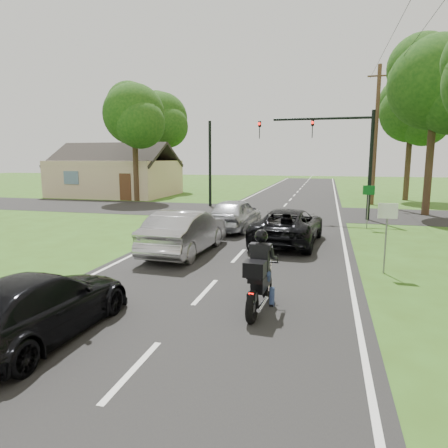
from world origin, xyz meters
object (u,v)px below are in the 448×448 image
at_px(dark_car_behind, 38,306).
at_px(sign_green, 368,196).
at_px(silver_sedan, 185,232).
at_px(traffic_signal, 336,145).
at_px(motorcycle_rider, 260,279).
at_px(dark_suv, 288,226).
at_px(silver_suv, 235,214).
at_px(sign_white, 387,221).
at_px(utility_pole_far, 376,135).

height_order(dark_car_behind, sign_green, sign_green).
relative_size(silver_sedan, traffic_signal, 0.75).
height_order(motorcycle_rider, dark_car_behind, motorcycle_rider).
height_order(dark_suv, silver_sedan, silver_sedan).
bearing_deg(silver_suv, dark_suv, 143.11).
bearing_deg(motorcycle_rider, sign_white, 54.55).
bearing_deg(silver_suv, sign_white, 139.35).
distance_m(dark_car_behind, utility_pole_far, 27.10).
distance_m(silver_sedan, dark_car_behind, 7.30).
bearing_deg(sign_green, dark_car_behind, -116.72).
height_order(motorcycle_rider, silver_sedan, motorcycle_rider).
xyz_separation_m(dark_car_behind, sign_green, (7.21, 14.32, 0.95)).
height_order(traffic_signal, sign_white, traffic_signal).
height_order(dark_suv, dark_car_behind, dark_suv).
bearing_deg(sign_green, utility_pole_far, 83.27).
bearing_deg(sign_white, motorcycle_rider, -128.90).
xyz_separation_m(motorcycle_rider, sign_white, (3.14, 3.89, 0.85)).
relative_size(motorcycle_rider, sign_white, 1.04).
bearing_deg(dark_car_behind, dark_suv, -109.52).
bearing_deg(dark_car_behind, traffic_signal, -106.68).
xyz_separation_m(motorcycle_rider, dark_suv, (-0.08, 7.50, -0.02)).
bearing_deg(motorcycle_rider, dark_car_behind, -144.40).
xyz_separation_m(motorcycle_rider, silver_suv, (-2.87, 9.98, 0.03)).
xyz_separation_m(utility_pole_far, sign_green, (-1.30, -11.02, -3.49)).
distance_m(silver_sedan, traffic_signal, 11.85).
xyz_separation_m(motorcycle_rider, sign_green, (3.34, 11.89, 0.85)).
bearing_deg(motorcycle_rider, sign_green, 77.77).
xyz_separation_m(dark_car_behind, sign_white, (7.01, 6.32, 0.95)).
relative_size(silver_sedan, dark_car_behind, 1.09).
relative_size(silver_suv, utility_pole_far, 0.45).
bearing_deg(traffic_signal, dark_suv, -104.09).
height_order(motorcycle_rider, dark_suv, motorcycle_rider).
bearing_deg(dark_car_behind, motorcycle_rider, -146.49).
bearing_deg(silver_sedan, sign_white, 174.06).
height_order(silver_sedan, silver_suv, silver_sedan).
distance_m(traffic_signal, sign_white, 11.39).
bearing_deg(silver_sedan, dark_suv, -140.21).
bearing_deg(silver_suv, utility_pole_far, -115.40).
relative_size(motorcycle_rider, sign_green, 1.04).
distance_m(motorcycle_rider, traffic_signal, 15.39).
distance_m(dark_car_behind, sign_green, 16.06).
xyz_separation_m(traffic_signal, sign_white, (1.36, -11.02, -2.54)).
xyz_separation_m(silver_sedan, silver_suv, (0.67, 5.13, -0.03)).
distance_m(dark_suv, sign_green, 5.63).
height_order(sign_white, sign_green, same).
relative_size(traffic_signal, sign_white, 3.00).
distance_m(silver_suv, sign_white, 8.60).
relative_size(silver_suv, sign_green, 2.10).
height_order(motorcycle_rider, sign_white, sign_white).
bearing_deg(dark_suv, motorcycle_rider, 95.13).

